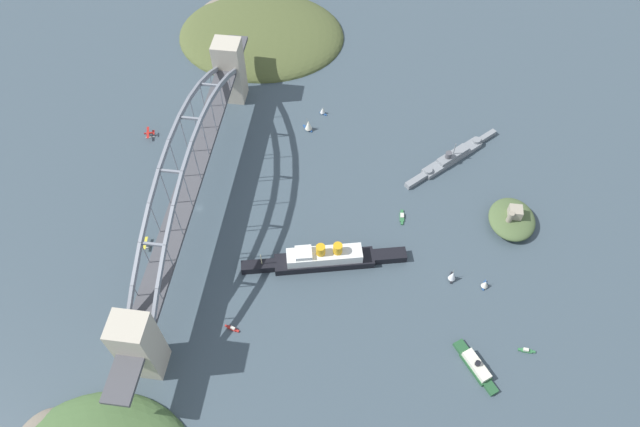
{
  "coord_description": "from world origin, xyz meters",
  "views": [
    {
      "loc": [
        210.45,
        107.5,
        303.38
      ],
      "look_at": [
        0.0,
        80.36,
        8.0
      ],
      "focal_mm": 32.07,
      "sensor_mm": 36.0,
      "label": 1
    }
  ],
  "objects_px": {
    "seaplane_taxiing_near_bridge": "(149,134)",
    "small_boat_2": "(323,111)",
    "naval_cruiser": "(451,158)",
    "small_boat_1": "(402,217)",
    "small_boat_4": "(526,350)",
    "small_boat_5": "(452,276)",
    "harbor_ferry_steamer": "(476,366)",
    "small_boat_6": "(308,125)",
    "seaplane_second_in_formation": "(145,244)",
    "harbor_arch_bridge": "(192,182)",
    "fort_island_mid_harbor": "(512,219)",
    "small_boat_3": "(232,328)",
    "ocean_liner": "(325,258)",
    "small_boat_0": "(485,284)"
  },
  "relations": [
    {
      "from": "harbor_arch_bridge",
      "to": "small_boat_4",
      "type": "bearing_deg",
      "value": 70.37
    },
    {
      "from": "ocean_liner",
      "to": "small_boat_5",
      "type": "distance_m",
      "value": 77.14
    },
    {
      "from": "small_boat_1",
      "to": "ocean_liner",
      "type": "bearing_deg",
      "value": -48.11
    },
    {
      "from": "seaplane_taxiing_near_bridge",
      "to": "small_boat_2",
      "type": "distance_m",
      "value": 127.42
    },
    {
      "from": "harbor_ferry_steamer",
      "to": "seaplane_second_in_formation",
      "type": "height_order",
      "value": "harbor_ferry_steamer"
    },
    {
      "from": "seaplane_second_in_formation",
      "to": "small_boat_0",
      "type": "xyz_separation_m",
      "value": [
        2.06,
        210.17,
        1.13
      ]
    },
    {
      "from": "harbor_arch_bridge",
      "to": "small_boat_3",
      "type": "bearing_deg",
      "value": 26.39
    },
    {
      "from": "harbor_arch_bridge",
      "to": "harbor_ferry_steamer",
      "type": "distance_m",
      "value": 198.82
    },
    {
      "from": "small_boat_3",
      "to": "small_boat_5",
      "type": "height_order",
      "value": "small_boat_5"
    },
    {
      "from": "seaplane_second_in_formation",
      "to": "small_boat_4",
      "type": "distance_m",
      "value": 235.33
    },
    {
      "from": "seaplane_taxiing_near_bridge",
      "to": "seaplane_second_in_formation",
      "type": "bearing_deg",
      "value": 15.54
    },
    {
      "from": "fort_island_mid_harbor",
      "to": "small_boat_0",
      "type": "relative_size",
      "value": 4.61
    },
    {
      "from": "seaplane_second_in_formation",
      "to": "small_boat_6",
      "type": "relative_size",
      "value": 0.91
    },
    {
      "from": "naval_cruiser",
      "to": "small_boat_6",
      "type": "height_order",
      "value": "naval_cruiser"
    },
    {
      "from": "naval_cruiser",
      "to": "small_boat_1",
      "type": "relative_size",
      "value": 5.45
    },
    {
      "from": "harbor_ferry_steamer",
      "to": "small_boat_6",
      "type": "height_order",
      "value": "small_boat_6"
    },
    {
      "from": "naval_cruiser",
      "to": "small_boat_2",
      "type": "height_order",
      "value": "naval_cruiser"
    },
    {
      "from": "seaplane_second_in_formation",
      "to": "small_boat_1",
      "type": "xyz_separation_m",
      "value": [
        -42.58,
        159.06,
        -1.28
      ]
    },
    {
      "from": "seaplane_second_in_formation",
      "to": "harbor_arch_bridge",
      "type": "bearing_deg",
      "value": 141.77
    },
    {
      "from": "small_boat_1",
      "to": "small_boat_3",
      "type": "relative_size",
      "value": 1.31
    },
    {
      "from": "seaplane_taxiing_near_bridge",
      "to": "small_boat_3",
      "type": "bearing_deg",
      "value": 33.29
    },
    {
      "from": "seaplane_taxiing_near_bridge",
      "to": "seaplane_second_in_formation",
      "type": "height_order",
      "value": "seaplane_taxiing_near_bridge"
    },
    {
      "from": "small_boat_3",
      "to": "small_boat_4",
      "type": "bearing_deg",
      "value": 92.78
    },
    {
      "from": "small_boat_1",
      "to": "harbor_arch_bridge",
      "type": "bearing_deg",
      "value": -85.95
    },
    {
      "from": "naval_cruiser",
      "to": "small_boat_6",
      "type": "relative_size",
      "value": 6.16
    },
    {
      "from": "fort_island_mid_harbor",
      "to": "small_boat_4",
      "type": "relative_size",
      "value": 3.62
    },
    {
      "from": "small_boat_1",
      "to": "small_boat_3",
      "type": "distance_m",
      "value": 129.67
    },
    {
      "from": "small_boat_3",
      "to": "small_boat_6",
      "type": "height_order",
      "value": "small_boat_6"
    },
    {
      "from": "small_boat_3",
      "to": "small_boat_6",
      "type": "distance_m",
      "value": 162.48
    },
    {
      "from": "small_boat_3",
      "to": "harbor_arch_bridge",
      "type": "bearing_deg",
      "value": -153.61
    },
    {
      "from": "harbor_arch_bridge",
      "to": "ocean_liner",
      "type": "bearing_deg",
      "value": 70.24
    },
    {
      "from": "seaplane_taxiing_near_bridge",
      "to": "small_boat_6",
      "type": "distance_m",
      "value": 115.29
    },
    {
      "from": "small_boat_1",
      "to": "small_boat_2",
      "type": "xyz_separation_m",
      "value": [
        -87.91,
        -63.17,
        2.37
      ]
    },
    {
      "from": "small_boat_4",
      "to": "small_boat_2",
      "type": "bearing_deg",
      "value": -141.46
    },
    {
      "from": "small_boat_3",
      "to": "small_boat_1",
      "type": "bearing_deg",
      "value": 134.46
    },
    {
      "from": "harbor_ferry_steamer",
      "to": "small_boat_3",
      "type": "relative_size",
      "value": 3.41
    },
    {
      "from": "seaplane_second_in_formation",
      "to": "small_boat_2",
      "type": "height_order",
      "value": "small_boat_2"
    },
    {
      "from": "seaplane_taxiing_near_bridge",
      "to": "small_boat_2",
      "type": "relative_size",
      "value": 1.73
    },
    {
      "from": "ocean_liner",
      "to": "seaplane_second_in_formation",
      "type": "bearing_deg",
      "value": -89.11
    },
    {
      "from": "harbor_ferry_steamer",
      "to": "small_boat_1",
      "type": "height_order",
      "value": "harbor_ferry_steamer"
    },
    {
      "from": "small_boat_1",
      "to": "small_boat_2",
      "type": "relative_size",
      "value": 1.76
    },
    {
      "from": "small_boat_2",
      "to": "small_boat_3",
      "type": "height_order",
      "value": "small_boat_2"
    },
    {
      "from": "naval_cruiser",
      "to": "seaplane_taxiing_near_bridge",
      "type": "relative_size",
      "value": 5.53
    },
    {
      "from": "small_boat_1",
      "to": "small_boat_4",
      "type": "distance_m",
      "value": 110.24
    },
    {
      "from": "small_boat_5",
      "to": "small_boat_4",
      "type": "bearing_deg",
      "value": 45.45
    },
    {
      "from": "seaplane_second_in_formation",
      "to": "small_boat_4",
      "type": "bearing_deg",
      "value": 80.16
    },
    {
      "from": "small_boat_3",
      "to": "small_boat_6",
      "type": "xyz_separation_m",
      "value": [
        -161.03,
        21.29,
        3.94
      ]
    },
    {
      "from": "naval_cruiser",
      "to": "seaplane_taxiing_near_bridge",
      "type": "xyz_separation_m",
      "value": [
        4.3,
        -216.5,
        -0.55
      ]
    },
    {
      "from": "naval_cruiser",
      "to": "small_boat_4",
      "type": "bearing_deg",
      "value": 16.7
    },
    {
      "from": "small_boat_1",
      "to": "small_boat_0",
      "type": "bearing_deg",
      "value": 48.86
    }
  ]
}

